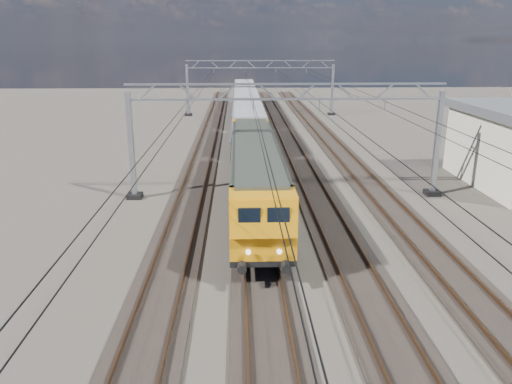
{
  "coord_description": "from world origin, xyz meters",
  "views": [
    {
      "loc": [
        -2.93,
        -26.26,
        9.55
      ],
      "look_at": [
        -2.09,
        -2.83,
        2.4
      ],
      "focal_mm": 35.0,
      "sensor_mm": 36.0,
      "label": 1
    }
  ],
  "objects_px": {
    "catenary_gantry_far": "(260,85)",
    "locomotive": "(255,171)",
    "hopper_wagon_mid": "(246,105)",
    "catenary_gantry_mid": "(286,136)",
    "hopper_wagon_third": "(244,93)",
    "hopper_wagon_lead": "(248,124)"
  },
  "relations": [
    {
      "from": "catenary_gantry_far",
      "to": "locomotive",
      "type": "xyz_separation_m",
      "value": [
        -2.0,
        -38.41,
        -1.58
      ]
    },
    {
      "from": "catenary_gantry_far",
      "to": "hopper_wagon_mid",
      "type": "height_order",
      "value": "catenary_gantry_far"
    },
    {
      "from": "catenary_gantry_mid",
      "to": "hopper_wagon_mid",
      "type": "xyz_separation_m",
      "value": [
        -2.0,
        29.48,
        -1.67
      ]
    },
    {
      "from": "locomotive",
      "to": "hopper_wagon_mid",
      "type": "distance_m",
      "value": 31.9
    },
    {
      "from": "hopper_wagon_mid",
      "to": "hopper_wagon_third",
      "type": "distance_m",
      "value": 14.2
    },
    {
      "from": "catenary_gantry_far",
      "to": "hopper_wagon_third",
      "type": "height_order",
      "value": "catenary_gantry_far"
    },
    {
      "from": "hopper_wagon_mid",
      "to": "catenary_gantry_mid",
      "type": "bearing_deg",
      "value": -86.12
    },
    {
      "from": "catenary_gantry_far",
      "to": "locomotive",
      "type": "relative_size",
      "value": 0.94
    },
    {
      "from": "catenary_gantry_mid",
      "to": "locomotive",
      "type": "bearing_deg",
      "value": -129.66
    },
    {
      "from": "hopper_wagon_lead",
      "to": "hopper_wagon_third",
      "type": "xyz_separation_m",
      "value": [
        0.0,
        28.4,
        0.0
      ]
    },
    {
      "from": "locomotive",
      "to": "hopper_wagon_lead",
      "type": "height_order",
      "value": "locomotive"
    },
    {
      "from": "catenary_gantry_mid",
      "to": "hopper_wagon_mid",
      "type": "distance_m",
      "value": 29.6
    },
    {
      "from": "hopper_wagon_mid",
      "to": "catenary_gantry_far",
      "type": "bearing_deg",
      "value": 72.94
    },
    {
      "from": "hopper_wagon_lead",
      "to": "hopper_wagon_mid",
      "type": "distance_m",
      "value": 14.2
    },
    {
      "from": "hopper_wagon_mid",
      "to": "hopper_wagon_lead",
      "type": "bearing_deg",
      "value": -90.0
    },
    {
      "from": "catenary_gantry_far",
      "to": "hopper_wagon_lead",
      "type": "relative_size",
      "value": 1.53
    },
    {
      "from": "catenary_gantry_far",
      "to": "hopper_wagon_mid",
      "type": "distance_m",
      "value": 7.02
    },
    {
      "from": "hopper_wagon_mid",
      "to": "hopper_wagon_third",
      "type": "bearing_deg",
      "value": 90.0
    },
    {
      "from": "hopper_wagon_third",
      "to": "catenary_gantry_mid",
      "type": "bearing_deg",
      "value": -87.38
    },
    {
      "from": "catenary_gantry_mid",
      "to": "hopper_wagon_lead",
      "type": "relative_size",
      "value": 1.53
    },
    {
      "from": "catenary_gantry_far",
      "to": "hopper_wagon_mid",
      "type": "relative_size",
      "value": 1.53
    },
    {
      "from": "hopper_wagon_third",
      "to": "hopper_wagon_mid",
      "type": "bearing_deg",
      "value": -90.0
    }
  ]
}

